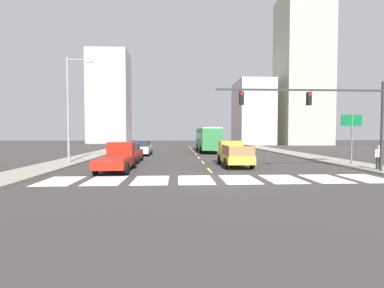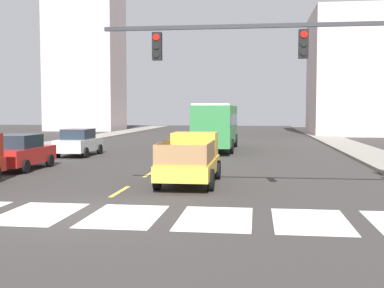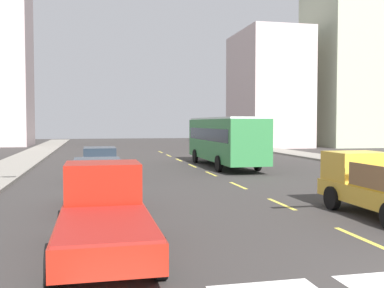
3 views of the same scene
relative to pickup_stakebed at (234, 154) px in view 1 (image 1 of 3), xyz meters
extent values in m
plane|color=#373331|center=(-2.24, -6.51, -0.94)|extent=(160.00, 160.00, 0.00)
cube|color=gray|center=(9.79, 11.49, -0.86)|extent=(3.02, 110.00, 0.15)
cube|color=gray|center=(-14.26, 11.49, -0.86)|extent=(3.02, 110.00, 0.15)
cube|color=white|center=(-11.00, -6.51, -0.93)|extent=(1.96, 3.12, 0.01)
cube|color=white|center=(-8.49, -6.51, -0.93)|extent=(1.96, 3.12, 0.01)
cube|color=white|center=(-5.99, -6.51, -0.93)|extent=(1.96, 3.12, 0.01)
cube|color=white|center=(-3.49, -6.51, -0.93)|extent=(1.96, 3.12, 0.01)
cube|color=white|center=(-0.98, -6.51, -0.93)|extent=(1.96, 3.12, 0.01)
cube|color=white|center=(1.52, -6.51, -0.93)|extent=(1.96, 3.12, 0.01)
cube|color=white|center=(4.02, -6.51, -0.93)|extent=(1.96, 3.12, 0.01)
cube|color=white|center=(6.53, -6.51, -0.93)|extent=(1.96, 3.12, 0.01)
cube|color=yellow|center=(-2.24, -2.51, -0.93)|extent=(0.16, 2.40, 0.01)
cube|color=yellow|center=(-2.24, 2.49, -0.93)|extent=(0.16, 2.40, 0.01)
cube|color=yellow|center=(-2.24, 7.49, -0.93)|extent=(0.16, 2.40, 0.01)
cube|color=yellow|center=(-2.24, 12.49, -0.93)|extent=(0.16, 2.40, 0.01)
cube|color=yellow|center=(-2.24, 17.49, -0.93)|extent=(0.16, 2.40, 0.01)
cube|color=yellow|center=(-2.24, 22.49, -0.93)|extent=(0.16, 2.40, 0.01)
cube|color=yellow|center=(-2.24, 27.49, -0.93)|extent=(0.16, 2.40, 0.01)
cube|color=yellow|center=(-2.24, 32.49, -0.93)|extent=(0.16, 2.40, 0.01)
cube|color=gold|center=(0.00, -0.44, -0.26)|extent=(1.96, 5.20, 0.56)
cube|color=gold|center=(0.00, 1.26, 0.52)|extent=(1.84, 1.60, 1.00)
cube|color=#19232D|center=(0.00, 1.70, 0.70)|extent=(1.72, 0.08, 0.56)
cube|color=gold|center=(0.00, -1.39, 0.05)|extent=(1.84, 3.30, 0.06)
cylinder|color=black|center=(-0.98, 1.12, -0.54)|extent=(0.22, 0.80, 0.80)
cylinder|color=black|center=(0.98, 1.12, -0.54)|extent=(0.22, 0.80, 0.80)
cylinder|color=black|center=(-0.98, -2.00, -0.54)|extent=(0.22, 0.80, 0.80)
cylinder|color=black|center=(0.98, -2.00, -0.54)|extent=(0.22, 0.80, 0.80)
cube|color=olive|center=(-0.90, -1.39, 0.43)|extent=(0.06, 3.17, 0.70)
cube|color=olive|center=(0.90, -1.39, 0.43)|extent=(0.06, 3.17, 0.70)
cube|color=olive|center=(0.00, -2.97, 0.43)|extent=(1.80, 0.06, 0.70)
cube|color=maroon|center=(-8.70, -2.83, -0.26)|extent=(1.96, 5.20, 0.56)
cube|color=maroon|center=(-8.70, -1.13, 0.52)|extent=(1.84, 1.60, 1.00)
cube|color=#19232D|center=(-8.70, -0.69, 0.70)|extent=(1.72, 0.08, 0.56)
cube|color=maroon|center=(-8.70, -3.78, 0.05)|extent=(1.84, 3.30, 0.06)
cylinder|color=black|center=(-9.68, -1.27, -0.54)|extent=(0.22, 0.80, 0.80)
cylinder|color=black|center=(-7.72, -1.27, -0.54)|extent=(0.22, 0.80, 0.80)
cylinder|color=black|center=(-9.68, -4.39, -0.54)|extent=(0.22, 0.80, 0.80)
cylinder|color=black|center=(-7.72, -4.39, -0.54)|extent=(0.22, 0.80, 0.80)
cube|color=#307B3F|center=(-0.29, 16.34, 0.91)|extent=(2.50, 10.80, 2.70)
cube|color=#19232D|center=(-0.29, 16.34, 1.26)|extent=(2.52, 9.94, 0.80)
cube|color=silver|center=(-0.29, 16.34, 2.32)|extent=(2.40, 10.37, 0.12)
cylinder|color=black|center=(-1.54, 19.69, -0.44)|extent=(0.22, 1.00, 1.00)
cylinder|color=black|center=(0.96, 19.69, -0.44)|extent=(0.22, 1.00, 1.00)
cylinder|color=black|center=(-1.54, 13.37, -0.44)|extent=(0.22, 1.00, 1.00)
cylinder|color=black|center=(0.96, 13.37, -0.44)|extent=(0.22, 1.00, 1.00)
cube|color=red|center=(-8.80, 3.20, -0.24)|extent=(1.80, 4.40, 0.76)
cube|color=#1E2833|center=(-8.80, 3.05, 0.46)|extent=(1.58, 2.11, 0.64)
cylinder|color=black|center=(-9.70, 4.56, -0.62)|extent=(0.22, 0.64, 0.64)
cylinder|color=black|center=(-7.90, 4.56, -0.62)|extent=(0.22, 0.64, 0.64)
cylinder|color=black|center=(-9.70, 1.83, -0.62)|extent=(0.22, 0.64, 0.64)
cylinder|color=black|center=(-7.90, 1.83, -0.62)|extent=(0.22, 0.64, 0.64)
cube|color=silver|center=(-8.60, 10.74, -0.24)|extent=(1.80, 4.40, 0.76)
cube|color=#1E2833|center=(-8.60, 10.59, 0.46)|extent=(1.58, 2.11, 0.64)
cylinder|color=black|center=(-9.50, 12.11, -0.62)|extent=(0.22, 0.64, 0.64)
cylinder|color=black|center=(-7.70, 12.11, -0.62)|extent=(0.22, 0.64, 0.64)
cylinder|color=black|center=(-9.50, 9.38, -0.62)|extent=(0.22, 0.64, 0.64)
cylinder|color=black|center=(-7.70, 9.38, -0.62)|extent=(0.22, 0.64, 0.64)
cylinder|color=#2D2D33|center=(8.88, -4.56, 2.06)|extent=(0.18, 0.18, 6.00)
cube|color=#2D2D33|center=(3.39, -4.56, 4.46)|extent=(10.97, 0.12, 0.12)
cube|color=black|center=(3.94, -4.56, 3.91)|extent=(0.28, 0.24, 0.84)
cylinder|color=red|center=(3.94, -4.69, 4.17)|extent=(0.20, 0.04, 0.20)
cylinder|color=black|center=(3.94, -4.69, 3.91)|extent=(0.20, 0.04, 0.20)
cylinder|color=black|center=(3.94, -4.69, 3.65)|extent=(0.20, 0.04, 0.20)
cube|color=black|center=(-0.44, -4.56, 3.91)|extent=(0.28, 0.24, 0.84)
cylinder|color=red|center=(-0.44, -4.69, 4.17)|extent=(0.20, 0.04, 0.20)
cylinder|color=black|center=(-0.44, -4.69, 3.91)|extent=(0.20, 0.04, 0.20)
cylinder|color=black|center=(-0.44, -4.69, 3.65)|extent=(0.20, 0.04, 0.20)
cylinder|color=slate|center=(9.46, -0.53, 1.16)|extent=(0.12, 0.12, 4.20)
cube|color=#0B622F|center=(9.41, -0.55, 2.71)|extent=(1.70, 0.06, 0.90)
cylinder|color=gray|center=(-13.75, 2.00, 3.56)|extent=(0.20, 0.20, 9.00)
cube|color=gray|center=(-12.85, 2.00, 7.86)|extent=(1.80, 0.10, 0.10)
cube|color=silver|center=(-11.95, 2.00, 7.76)|extent=(0.60, 0.28, 0.16)
cylinder|color=#1B2B25|center=(9.20, -3.76, -0.37)|extent=(0.14, 0.14, 0.84)
cylinder|color=#1B2B25|center=(9.40, -3.76, -0.37)|extent=(0.14, 0.14, 0.84)
cylinder|color=beige|center=(9.30, -3.76, 0.34)|extent=(0.34, 0.34, 0.58)
cylinder|color=beige|center=(9.08, -3.76, 0.30)|extent=(0.09, 0.09, 0.54)
cylinder|color=beige|center=(9.52, -3.76, 0.30)|extent=(0.09, 0.09, 0.54)
sphere|color=tan|center=(9.30, -3.76, 0.74)|extent=(0.22, 0.22, 0.22)
cube|color=#BAA5A4|center=(-21.68, 49.34, 10.56)|extent=(9.71, 8.36, 22.99)
cube|color=#AAB396|center=(23.48, 39.25, 15.54)|extent=(10.10, 10.07, 32.95)
cube|color=beige|center=(12.65, 40.76, 6.20)|extent=(7.56, 11.34, 14.27)
camera|label=1|loc=(-4.50, -22.04, 1.73)|focal=25.93mm
camera|label=2|loc=(2.61, -19.70, 1.97)|focal=46.72mm
camera|label=3|loc=(-8.94, -12.74, 2.03)|focal=42.14mm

